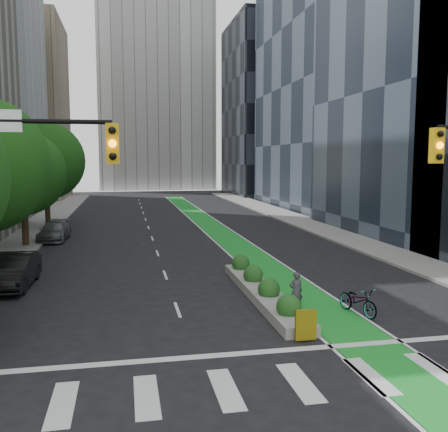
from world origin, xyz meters
name	(u,v)px	position (x,y,z in m)	size (l,w,h in m)	color
ground	(288,367)	(0.00, 0.00, 0.00)	(160.00, 160.00, 0.00)	black
sidewalk_left	(22,239)	(-11.80, 25.00, 0.07)	(3.60, 90.00, 0.15)	gray
sidewalk_right	(328,230)	(11.80, 25.00, 0.07)	(3.60, 90.00, 0.15)	gray
bike_lane_paint	(211,226)	(3.00, 30.00, 0.01)	(2.20, 70.00, 0.01)	green
building_tan_far	(15,110)	(-20.00, 66.00, 13.00)	(14.00, 16.00, 26.00)	tan
building_glass_far	(338,32)	(21.00, 45.00, 21.00)	(14.00, 24.00, 42.00)	#19212D
building_dark_end	(273,110)	(20.00, 68.00, 14.00)	(14.00, 18.00, 28.00)	black
building_distant	(154,11)	(2.00, 90.00, 35.00)	(22.00, 16.00, 70.00)	silver
tree_midfar	(23,173)	(-11.00, 22.00, 4.95)	(5.60, 5.60, 7.76)	black
tree_far	(46,161)	(-11.00, 32.00, 5.69)	(6.60, 6.60, 9.00)	black
median_planter	(262,289)	(1.20, 7.04, 0.37)	(1.20, 10.26, 1.10)	gray
bicycle	(358,301)	(4.15, 4.12, 0.53)	(0.70, 2.01, 1.06)	gray
cyclist	(296,291)	(2.00, 5.02, 0.77)	(0.56, 0.37, 1.53)	#3E3641
parked_car_left_mid	(13,271)	(-9.50, 10.89, 0.77)	(1.64, 4.69, 1.55)	black
parked_car_left_far	(54,231)	(-9.50, 24.48, 0.67)	(1.88, 4.63, 1.34)	#5B5E60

